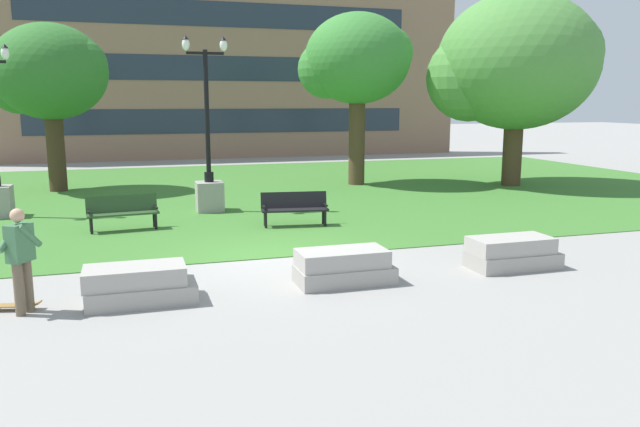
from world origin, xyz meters
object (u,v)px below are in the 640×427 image
skateboard (8,305)px  concrete_block_center (139,285)px  concrete_block_left (343,267)px  park_bench_near_left (123,210)px  lamp_post_right (209,177)px  concrete_block_right (512,253)px  park_bench_near_right (294,207)px  person_skateboarder (21,255)px

skateboard → concrete_block_center: bearing=-5.9°
concrete_block_left → park_bench_near_left: 7.39m
park_bench_near_left → lamp_post_right: size_ratio=0.35×
concrete_block_left → concrete_block_right: bearing=0.2°
concrete_block_left → park_bench_near_right: size_ratio=0.97×
concrete_block_center → person_skateboarder: size_ratio=1.07×
park_bench_near_left → park_bench_near_right: size_ratio=0.99×
person_skateboarder → skateboard: 0.96m
concrete_block_right → park_bench_near_left: bearing=140.5°
concrete_block_center → concrete_block_left: same height
concrete_block_center → concrete_block_right: (7.31, 0.08, 0.00)m
concrete_block_right → park_bench_near_left: park_bench_near_left is taller
concrete_block_center → lamp_post_right: bearing=75.0°
concrete_block_center → lamp_post_right: 8.85m
person_skateboarder → lamp_post_right: size_ratio=0.33×
concrete_block_center → concrete_block_right: size_ratio=1.01×
concrete_block_left → lamp_post_right: (-1.39, 8.45, 0.77)m
skateboard → park_bench_near_left: 6.38m
lamp_post_right → concrete_block_left: bearing=-80.6°
person_skateboarder → lamp_post_right: 9.45m
concrete_block_center → concrete_block_left: (3.67, 0.07, 0.00)m
concrete_block_left → person_skateboarder: person_skateboarder is taller
concrete_block_center → park_bench_near_right: (4.19, 5.56, 0.23)m
concrete_block_center → park_bench_near_right: size_ratio=0.98×
person_skateboarder → park_bench_near_right: (5.95, 5.58, -0.43)m
lamp_post_right → person_skateboarder: bearing=-115.3°
concrete_block_center → park_bench_near_right: 6.97m
concrete_block_right → skateboard: (-9.35, 0.13, -0.22)m
concrete_block_center → concrete_block_right: bearing=0.6°
skateboard → lamp_post_right: size_ratio=0.20×
park_bench_near_left → park_bench_near_right: same height
skateboard → park_bench_near_left: park_bench_near_left is taller
concrete_block_left → concrete_block_right: size_ratio=1.00×
concrete_block_right → skateboard: 9.36m
park_bench_near_right → park_bench_near_left: bearing=170.4°
concrete_block_left → park_bench_near_left: park_bench_near_left is taller
concrete_block_center → concrete_block_right: same height
concrete_block_left → lamp_post_right: size_ratio=0.34×
park_bench_near_right → person_skateboarder: bearing=-136.8°
skateboard → lamp_post_right: lamp_post_right is taller
concrete_block_center → park_bench_near_left: park_bench_near_left is taller
concrete_block_center → person_skateboarder: bearing=-179.4°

